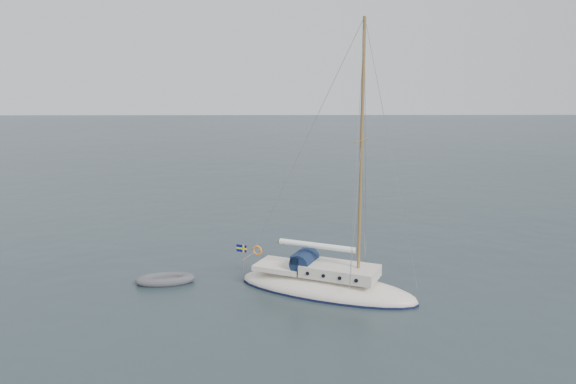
{
  "coord_description": "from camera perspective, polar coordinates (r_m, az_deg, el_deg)",
  "views": [
    {
      "loc": [
        -3.25,
        -27.52,
        10.5
      ],
      "look_at": [
        -2.84,
        0.0,
        5.04
      ],
      "focal_mm": 35.0,
      "sensor_mm": 36.0,
      "label": 1
    }
  ],
  "objects": [
    {
      "name": "dinghy",
      "position": [
        30.69,
        -12.37,
        -8.68
      ],
      "size": [
        3.11,
        1.4,
        0.45
      ],
      "rotation": [
        0.0,
        0.0,
        0.18
      ],
      "color": "#545559",
      "rests_on": "ground"
    },
    {
      "name": "sailboat",
      "position": [
        28.55,
        3.92,
        -8.13
      ],
      "size": [
        9.82,
        2.94,
        13.98
      ],
      "rotation": [
        0.0,
        0.0,
        -0.43
      ],
      "color": "#F3E5CE",
      "rests_on": "ground"
    },
    {
      "name": "ground",
      "position": [
        29.63,
        5.58,
        -9.6
      ],
      "size": [
        300.0,
        300.0,
        0.0
      ],
      "primitive_type": "plane",
      "color": "black",
      "rests_on": "ground"
    }
  ]
}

